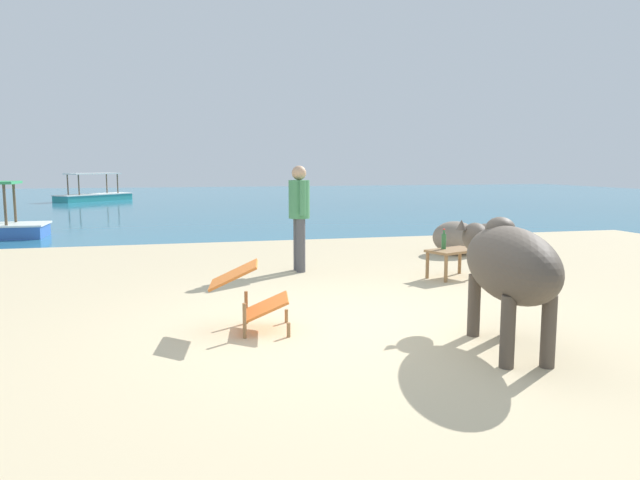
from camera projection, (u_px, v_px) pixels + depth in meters
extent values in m
cube|color=#CCB78E|center=(362.00, 330.00, 5.84)|extent=(18.00, 14.00, 0.04)
cube|color=teal|center=(215.00, 201.00, 27.02)|extent=(60.00, 36.00, 0.03)
cylinder|color=#4C4238|center=(474.00, 305.00, 5.55)|extent=(0.12, 0.12, 0.60)
cylinder|color=#4C4238|center=(508.00, 305.00, 5.57)|extent=(0.12, 0.12, 0.60)
cylinder|color=#4C4238|center=(508.00, 332.00, 4.67)|extent=(0.12, 0.12, 0.60)
cylinder|color=#4C4238|center=(548.00, 331.00, 4.68)|extent=(0.12, 0.12, 0.60)
ellipsoid|color=#4C4238|center=(510.00, 264.00, 5.06)|extent=(0.92, 1.71, 0.65)
ellipsoid|color=#4C4238|center=(475.00, 237.00, 6.04)|extent=(0.34, 0.48, 0.30)
cone|color=#4C4238|center=(461.00, 225.00, 6.02)|extent=(0.13, 0.13, 0.11)
cone|color=#4C4238|center=(490.00, 225.00, 6.03)|extent=(0.13, 0.13, 0.11)
ellipsoid|color=#4C4238|center=(500.00, 229.00, 5.30)|extent=(0.32, 0.35, 0.22)
cube|color=olive|center=(454.00, 251.00, 8.41)|extent=(0.87, 0.68, 0.04)
cylinder|color=olive|center=(460.00, 261.00, 8.78)|extent=(0.05, 0.05, 0.38)
cylinder|color=olive|center=(479.00, 264.00, 8.48)|extent=(0.05, 0.05, 0.38)
cylinder|color=olive|center=(427.00, 265.00, 8.39)|extent=(0.05, 0.05, 0.38)
cylinder|color=olive|center=(446.00, 269.00, 8.10)|extent=(0.05, 0.05, 0.38)
cylinder|color=#2D6B38|center=(444.00, 241.00, 8.43)|extent=(0.07, 0.07, 0.22)
cylinder|color=#2D6B38|center=(444.00, 232.00, 8.41)|extent=(0.03, 0.03, 0.06)
cylinder|color=red|center=(444.00, 229.00, 8.41)|extent=(0.03, 0.03, 0.02)
cylinder|color=olive|center=(286.00, 316.00, 6.04)|extent=(0.04, 0.04, 0.14)
cylinder|color=olive|center=(289.00, 330.00, 5.53)|extent=(0.04, 0.04, 0.14)
cylinder|color=olive|center=(246.00, 307.00, 5.99)|extent=(0.04, 0.04, 0.34)
cylinder|color=olive|center=(245.00, 321.00, 5.48)|extent=(0.04, 0.04, 0.34)
cube|color=orange|center=(266.00, 306.00, 5.74)|extent=(0.50, 0.58, 0.21)
cube|color=orange|center=(234.00, 275.00, 5.67)|extent=(0.53, 0.58, 0.23)
cylinder|color=#4C4C51|center=(301.00, 246.00, 8.86)|extent=(0.14, 0.14, 0.82)
cylinder|color=#4C4C51|center=(298.00, 244.00, 9.03)|extent=(0.14, 0.14, 0.82)
cylinder|color=#428956|center=(299.00, 199.00, 8.86)|extent=(0.32, 0.32, 0.58)
cylinder|color=#428956|center=(303.00, 198.00, 8.65)|extent=(0.09, 0.09, 0.52)
cylinder|color=#428956|center=(296.00, 197.00, 9.05)|extent=(0.09, 0.09, 0.52)
sphere|color=tan|center=(299.00, 173.00, 8.81)|extent=(0.22, 0.22, 0.22)
ellipsoid|color=brown|center=(486.00, 237.00, 11.19)|extent=(1.02, 1.02, 0.51)
ellipsoid|color=gray|center=(455.00, 238.00, 10.67)|extent=(1.00, 1.07, 0.61)
cube|color=teal|center=(94.00, 198.00, 27.22)|extent=(3.30, 3.34, 0.28)
cube|color=white|center=(94.00, 194.00, 27.20)|extent=(3.39, 3.43, 0.04)
cylinder|color=brown|center=(79.00, 185.00, 26.03)|extent=(0.06, 0.06, 0.95)
cylinder|color=brown|center=(68.00, 185.00, 26.41)|extent=(0.06, 0.06, 0.95)
cylinder|color=brown|center=(118.00, 184.00, 27.87)|extent=(0.06, 0.06, 0.95)
cylinder|color=brown|center=(107.00, 184.00, 28.26)|extent=(0.06, 0.06, 0.95)
cube|color=silver|center=(93.00, 174.00, 27.08)|extent=(2.43, 2.46, 0.06)
cylinder|color=brown|center=(5.00, 206.00, 12.90)|extent=(0.06, 0.06, 0.95)
cylinder|color=brown|center=(15.00, 204.00, 13.64)|extent=(0.06, 0.06, 0.95)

